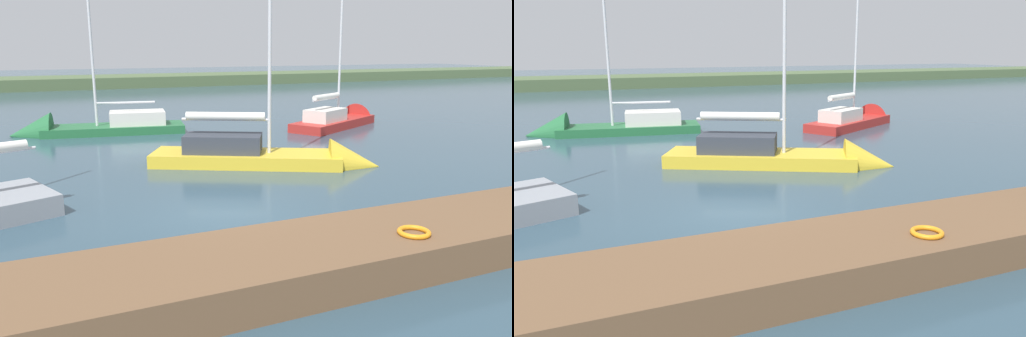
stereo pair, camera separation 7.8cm
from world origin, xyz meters
TOP-DOWN VIEW (x-y plane):
  - ground_plane at (0.00, 0.00)m, footprint 200.00×200.00m
  - far_shoreline at (0.00, -47.98)m, footprint 180.00×8.00m
  - dock_pier at (0.00, 4.23)m, footprint 27.63×2.58m
  - life_ring_buoy at (-2.29, 4.75)m, footprint 0.66×0.66m
  - sailboat_far_left at (-11.98, -12.42)m, footprint 7.66×5.41m
  - sailboat_near_dock at (2.13, -15.01)m, footprint 8.90×3.57m
  - sailboat_behind_pier at (-3.87, -4.67)m, footprint 8.54×5.83m

SIDE VIEW (x-z plane):
  - ground_plane at x=0.00m, z-range 0.00..0.00m
  - far_shoreline at x=0.00m, z-range -1.20..1.20m
  - sailboat_behind_pier at x=-3.87m, z-range -5.31..5.65m
  - sailboat_near_dock at x=2.13m, z-range -4.35..4.70m
  - sailboat_far_left at x=-11.98m, z-range -4.52..4.98m
  - dock_pier at x=0.00m, z-range 0.00..0.74m
  - life_ring_buoy at x=-2.29m, z-range 0.74..0.84m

